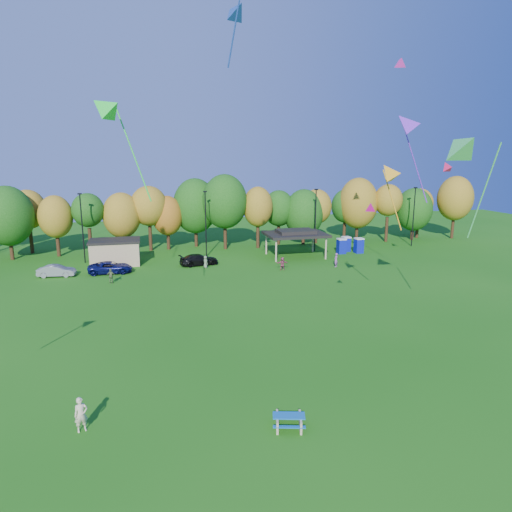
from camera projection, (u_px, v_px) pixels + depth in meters
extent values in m
plane|color=#19600F|center=(267.00, 410.00, 25.11)|extent=(160.00, 160.00, 0.00)
cylinder|color=black|center=(11.00, 247.00, 61.21)|extent=(0.50, 0.50, 3.56)
ellipsoid|color=#144C0F|center=(8.00, 216.00, 60.31)|extent=(6.62, 6.62, 8.00)
cylinder|color=black|center=(31.00, 240.00, 65.40)|extent=(0.50, 0.50, 3.79)
ellipsoid|color=olive|center=(28.00, 209.00, 64.45)|extent=(4.94, 4.94, 5.58)
cylinder|color=black|center=(58.00, 244.00, 63.32)|extent=(0.50, 0.50, 3.34)
ellipsoid|color=olive|center=(55.00, 217.00, 62.49)|extent=(4.61, 4.61, 5.88)
cylinder|color=black|center=(90.00, 242.00, 64.11)|extent=(0.50, 0.50, 3.82)
ellipsoid|color=#144C0F|center=(88.00, 210.00, 63.15)|extent=(4.43, 4.43, 4.73)
cylinder|color=black|center=(123.00, 241.00, 65.80)|extent=(0.50, 0.50, 3.25)
ellipsoid|color=olive|center=(122.00, 215.00, 64.99)|extent=(5.33, 5.33, 6.53)
cylinder|color=black|center=(150.00, 237.00, 67.16)|extent=(0.50, 0.50, 3.96)
ellipsoid|color=olive|center=(149.00, 206.00, 66.16)|extent=(5.31, 5.31, 5.82)
cylinder|color=black|center=(168.00, 239.00, 68.11)|extent=(0.50, 0.50, 3.05)
ellipsoid|color=#995914|center=(167.00, 216.00, 67.35)|extent=(4.54, 4.54, 5.87)
cylinder|color=black|center=(196.00, 234.00, 70.14)|extent=(0.50, 0.50, 3.77)
ellipsoid|color=#144C0F|center=(195.00, 206.00, 69.20)|extent=(6.69, 6.69, 8.35)
cylinder|color=black|center=(225.00, 235.00, 68.18)|extent=(0.50, 0.50, 4.28)
ellipsoid|color=#144C0F|center=(225.00, 202.00, 67.11)|extent=(6.64, 6.64, 8.01)
cylinder|color=black|center=(258.00, 236.00, 69.07)|extent=(0.50, 0.50, 3.76)
ellipsoid|color=olive|center=(258.00, 207.00, 68.12)|extent=(4.49, 4.49, 6.02)
cylinder|color=black|center=(279.00, 234.00, 71.93)|extent=(0.50, 0.50, 3.43)
ellipsoid|color=#144C0F|center=(279.00, 208.00, 71.07)|extent=(4.77, 4.77, 5.63)
cylinder|color=black|center=(303.00, 235.00, 72.05)|extent=(0.50, 0.50, 2.95)
ellipsoid|color=#144C0F|center=(304.00, 213.00, 71.31)|extent=(6.14, 6.14, 7.54)
cylinder|color=black|center=(316.00, 232.00, 72.96)|extent=(0.50, 0.50, 3.52)
ellipsoid|color=olive|center=(316.00, 207.00, 72.07)|extent=(4.78, 4.78, 5.53)
cylinder|color=black|center=(344.00, 230.00, 75.85)|extent=(0.50, 0.50, 3.39)
ellipsoid|color=#144C0F|center=(345.00, 206.00, 75.00)|extent=(4.54, 4.54, 5.46)
cylinder|color=black|center=(357.00, 230.00, 74.97)|extent=(0.50, 0.50, 3.72)
ellipsoid|color=olive|center=(358.00, 203.00, 74.04)|extent=(6.32, 6.32, 8.24)
cylinder|color=black|center=(386.00, 229.00, 74.06)|extent=(0.50, 0.50, 4.06)
ellipsoid|color=olive|center=(388.00, 200.00, 73.05)|extent=(4.50, 4.50, 5.13)
cylinder|color=black|center=(412.00, 231.00, 75.85)|extent=(0.50, 0.50, 3.05)
ellipsoid|color=#144C0F|center=(414.00, 209.00, 75.08)|extent=(5.97, 5.97, 7.05)
cylinder|color=black|center=(417.00, 227.00, 77.70)|extent=(0.50, 0.50, 3.55)
ellipsoid|color=olive|center=(419.00, 203.00, 76.81)|extent=(4.60, 4.60, 4.99)
cylinder|color=black|center=(453.00, 226.00, 77.18)|extent=(0.50, 0.50, 4.07)
ellipsoid|color=olive|center=(455.00, 198.00, 76.16)|extent=(5.83, 5.83, 7.42)
cylinder|color=black|center=(82.00, 229.00, 58.89)|extent=(0.16, 0.16, 9.00)
cube|color=black|center=(80.00, 194.00, 57.92)|extent=(0.50, 0.25, 0.18)
cylinder|color=black|center=(206.00, 224.00, 62.57)|extent=(0.16, 0.16, 9.00)
cube|color=black|center=(205.00, 191.00, 61.60)|extent=(0.50, 0.25, 0.18)
cylinder|color=black|center=(315.00, 221.00, 66.26)|extent=(0.16, 0.16, 9.00)
cube|color=black|center=(316.00, 189.00, 65.29)|extent=(0.50, 0.25, 0.18)
cylinder|color=black|center=(413.00, 217.00, 69.94)|extent=(0.16, 0.16, 9.00)
cube|color=black|center=(416.00, 188.00, 68.98)|extent=(0.50, 0.25, 0.18)
cube|color=tan|center=(115.00, 253.00, 58.55)|extent=(6.00, 4.00, 3.00)
cube|color=black|center=(115.00, 241.00, 58.20)|extent=(6.30, 4.30, 0.25)
cylinder|color=tan|center=(276.00, 251.00, 59.95)|extent=(0.24, 0.24, 3.00)
cylinder|color=tan|center=(326.00, 248.00, 61.57)|extent=(0.24, 0.24, 3.00)
cylinder|color=tan|center=(266.00, 244.00, 64.70)|extent=(0.24, 0.24, 3.00)
cylinder|color=tan|center=(313.00, 242.00, 66.31)|extent=(0.24, 0.24, 3.00)
cube|color=black|center=(296.00, 234.00, 62.78)|extent=(8.20, 6.20, 0.35)
cube|color=black|center=(296.00, 231.00, 62.69)|extent=(5.00, 3.50, 0.45)
cube|color=#0C18A2|center=(341.00, 247.00, 65.31)|extent=(1.10, 1.10, 2.00)
cube|color=silver|center=(342.00, 239.00, 65.08)|extent=(1.15, 1.15, 0.18)
cube|color=#0C18A2|center=(346.00, 245.00, 66.81)|extent=(1.10, 1.10, 2.00)
cube|color=silver|center=(346.00, 237.00, 66.57)|extent=(1.15, 1.15, 0.18)
cube|color=#0C18A2|center=(359.00, 246.00, 65.68)|extent=(1.10, 1.10, 2.00)
cube|color=silver|center=(359.00, 239.00, 65.45)|extent=(1.15, 1.15, 0.18)
cube|color=tan|center=(277.00, 422.00, 23.46)|extent=(0.45, 1.31, 0.66)
cube|color=tan|center=(300.00, 422.00, 23.43)|extent=(0.45, 1.31, 0.66)
cube|color=#1361AD|center=(289.00, 416.00, 23.37)|extent=(1.76, 1.09, 0.05)
cube|color=#1361AD|center=(289.00, 427.00, 22.88)|extent=(1.64, 0.65, 0.05)
cube|color=#1361AD|center=(288.00, 414.00, 23.98)|extent=(1.64, 0.65, 0.05)
imported|color=beige|center=(81.00, 415.00, 23.03)|extent=(0.77, 0.63, 1.84)
imported|color=gray|center=(57.00, 271.00, 52.79)|extent=(4.29, 1.86, 1.37)
imported|color=#0D1150|center=(110.00, 267.00, 54.29)|extent=(5.14, 2.43, 1.42)
imported|color=black|center=(199.00, 260.00, 58.33)|extent=(5.20, 2.84, 1.43)
imported|color=#688057|center=(205.00, 262.00, 56.80)|extent=(0.77, 0.90, 1.55)
imported|color=#5D6D43|center=(111.00, 276.00, 49.92)|extent=(1.02, 0.53, 1.66)
imported|color=#A4445D|center=(282.00, 264.00, 55.80)|extent=(1.55, 0.61, 1.63)
imported|color=#9B4DA5|center=(336.00, 260.00, 57.38)|extent=(0.76, 0.74, 1.77)
cone|color=#42BB55|center=(466.00, 146.00, 32.10)|extent=(2.52, 3.14, 3.08)
cylinder|color=#42BB55|center=(483.00, 193.00, 30.82)|extent=(0.25, 2.49, 6.61)
cone|color=navy|center=(237.00, 10.00, 29.95)|extent=(1.99, 2.20, 1.84)
cylinder|color=navy|center=(234.00, 35.00, 29.19)|extent=(0.68, 1.38, 3.79)
cone|color=#EE27B3|center=(400.00, 62.00, 42.77)|extent=(1.67, 1.89, 1.62)
cone|color=#1CD62F|center=(103.00, 107.00, 30.64)|extent=(2.92, 2.70, 2.39)
cylinder|color=#1CD62F|center=(134.00, 155.00, 32.70)|extent=(2.23, 1.28, 6.61)
cone|color=#DB194C|center=(447.00, 166.00, 47.53)|extent=(1.31, 1.63, 1.46)
cone|color=orange|center=(388.00, 172.00, 34.42)|extent=(2.34, 2.33, 1.86)
cylinder|color=orange|center=(392.00, 200.00, 36.14)|extent=(1.37, 1.32, 4.73)
cone|color=purple|center=(405.00, 123.00, 41.46)|extent=(3.36, 3.10, 2.69)
cylinder|color=purple|center=(415.00, 163.00, 43.84)|extent=(2.51, 1.49, 7.55)
cone|color=#D40B89|center=(371.00, 206.00, 30.84)|extent=(1.19, 1.29, 1.05)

